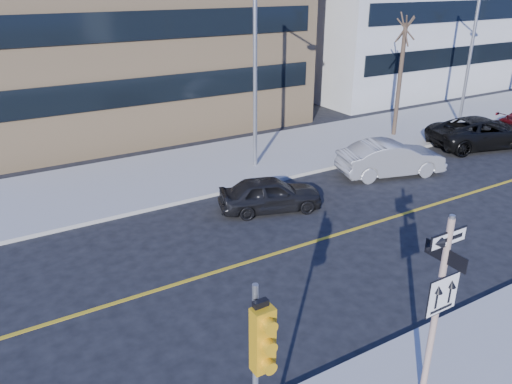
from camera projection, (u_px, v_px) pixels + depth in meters
ground at (343, 330)px, 12.32m from camera, size 120.00×120.00×0.00m
far_sidewalk at (445, 120)px, 30.22m from camera, size 66.00×6.00×0.15m
road_centerline at (502, 184)px, 21.11m from camera, size 40.00×0.14×0.01m
sign_pole at (438, 300)px, 9.37m from camera, size 0.92×0.92×4.06m
traffic_signal at (261, 356)px, 7.14m from camera, size 0.32×0.45×4.00m
parked_car_a at (270, 194)px, 18.48m from camera, size 2.60×4.09×1.30m
parked_car_b at (391, 158)px, 21.78m from camera, size 2.81×4.91×1.53m
parked_car_c at (483, 132)px, 25.42m from camera, size 3.96×6.04×1.54m
streetlight_a at (258, 63)px, 20.81m from camera, size 0.55×2.25×8.00m
streetlight_b at (476, 43)px, 27.39m from camera, size 0.55×2.25×8.00m
street_tree_west at (405, 32)px, 25.17m from camera, size 1.80×1.80×6.35m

